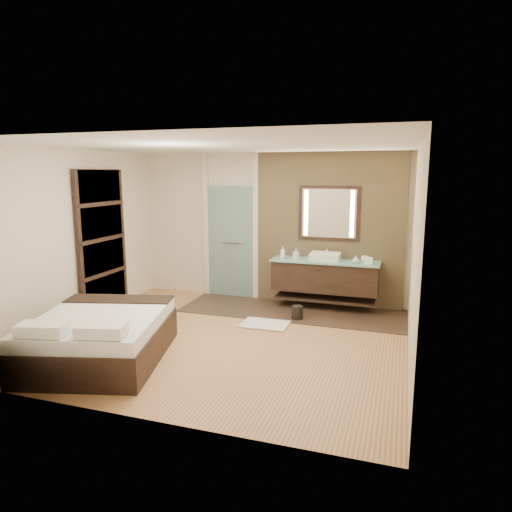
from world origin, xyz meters
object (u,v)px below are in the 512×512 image
(waste_bin, at_px, (297,313))
(mirror_unit, at_px, (329,213))
(vanity, at_px, (325,276))
(bed, at_px, (101,337))

(waste_bin, bearing_deg, mirror_unit, 72.21)
(vanity, bearing_deg, waste_bin, -113.07)
(mirror_unit, relative_size, bed, 0.48)
(vanity, height_order, bed, vanity)
(vanity, xyz_separation_m, mirror_unit, (0.00, 0.24, 1.07))
(vanity, height_order, waste_bin, vanity)
(vanity, relative_size, bed, 0.84)
(vanity, distance_m, mirror_unit, 1.10)
(mirror_unit, bearing_deg, vanity, -90.00)
(mirror_unit, xyz_separation_m, bed, (-2.32, -3.31, -1.35))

